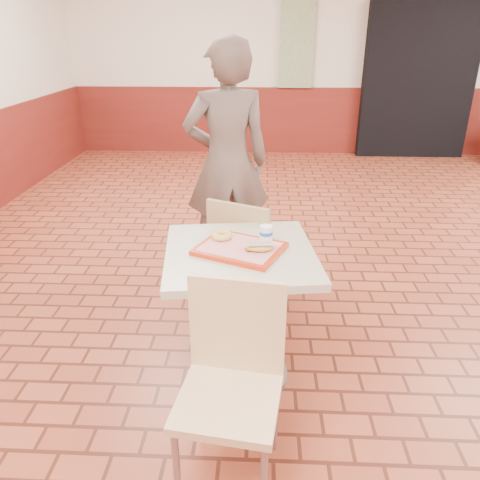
{
  "coord_description": "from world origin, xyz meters",
  "views": [
    {
      "loc": [
        -1.08,
        -2.48,
        1.81
      ],
      "look_at": [
        -1.18,
        -0.36,
        0.85
      ],
      "focal_mm": 35.0,
      "sensor_mm": 36.0,
      "label": 1
    }
  ],
  "objects_px": {
    "chair_main_back": "(246,257)",
    "customer": "(227,163)",
    "serving_tray": "(240,249)",
    "paper_cup": "(266,233)",
    "long_john_donut": "(259,247)",
    "main_table": "(240,295)",
    "ring_donut": "(221,235)",
    "chair_main_front": "(232,374)"
  },
  "relations": [
    {
      "from": "customer",
      "to": "ring_donut",
      "type": "xyz_separation_m",
      "value": [
        0.06,
        -1.21,
        -0.06
      ]
    },
    {
      "from": "chair_main_back",
      "to": "main_table",
      "type": "bearing_deg",
      "value": 113.29
    },
    {
      "from": "customer",
      "to": "ring_donut",
      "type": "height_order",
      "value": "customer"
    },
    {
      "from": "ring_donut",
      "to": "chair_main_front",
      "type": "bearing_deg",
      "value": -81.96
    },
    {
      "from": "main_table",
      "to": "ring_donut",
      "type": "xyz_separation_m",
      "value": [
        -0.1,
        0.09,
        0.3
      ]
    },
    {
      "from": "chair_main_front",
      "to": "ring_donut",
      "type": "bearing_deg",
      "value": 106.18
    },
    {
      "from": "ring_donut",
      "to": "serving_tray",
      "type": "bearing_deg",
      "value": -42.71
    },
    {
      "from": "paper_cup",
      "to": "customer",
      "type": "bearing_deg",
      "value": 103.09
    },
    {
      "from": "ring_donut",
      "to": "main_table",
      "type": "bearing_deg",
      "value": -42.71
    },
    {
      "from": "chair_main_back",
      "to": "customer",
      "type": "bearing_deg",
      "value": -53.43
    },
    {
      "from": "paper_cup",
      "to": "long_john_donut",
      "type": "bearing_deg",
      "value": -105.19
    },
    {
      "from": "main_table",
      "to": "serving_tray",
      "type": "distance_m",
      "value": 0.27
    },
    {
      "from": "paper_cup",
      "to": "chair_main_front",
      "type": "bearing_deg",
      "value": -101.72
    },
    {
      "from": "serving_tray",
      "to": "chair_main_front",
      "type": "bearing_deg",
      "value": -90.58
    },
    {
      "from": "customer",
      "to": "serving_tray",
      "type": "distance_m",
      "value": 1.32
    },
    {
      "from": "main_table",
      "to": "long_john_donut",
      "type": "relative_size",
      "value": 5.4
    },
    {
      "from": "chair_main_back",
      "to": "serving_tray",
      "type": "height_order",
      "value": "chair_main_back"
    },
    {
      "from": "serving_tray",
      "to": "paper_cup",
      "type": "bearing_deg",
      "value": 28.47
    },
    {
      "from": "customer",
      "to": "ring_donut",
      "type": "bearing_deg",
      "value": 78.17
    },
    {
      "from": "chair_main_front",
      "to": "paper_cup",
      "type": "height_order",
      "value": "paper_cup"
    },
    {
      "from": "long_john_donut",
      "to": "customer",
      "type": "bearing_deg",
      "value": 100.65
    },
    {
      "from": "long_john_donut",
      "to": "chair_main_back",
      "type": "bearing_deg",
      "value": 98.53
    },
    {
      "from": "customer",
      "to": "chair_main_back",
      "type": "bearing_deg",
      "value": 87.77
    },
    {
      "from": "chair_main_back",
      "to": "ring_donut",
      "type": "distance_m",
      "value": 0.57
    },
    {
      "from": "main_table",
      "to": "paper_cup",
      "type": "height_order",
      "value": "paper_cup"
    },
    {
      "from": "main_table",
      "to": "long_john_donut",
      "type": "xyz_separation_m",
      "value": [
        0.1,
        -0.05,
        0.3
      ]
    },
    {
      "from": "chair_main_back",
      "to": "customer",
      "type": "xyz_separation_m",
      "value": [
        -0.17,
        0.77,
        0.4
      ]
    },
    {
      "from": "paper_cup",
      "to": "main_table",
      "type": "bearing_deg",
      "value": -151.53
    },
    {
      "from": "chair_main_back",
      "to": "ring_donut",
      "type": "height_order",
      "value": "chair_main_back"
    },
    {
      "from": "ring_donut",
      "to": "paper_cup",
      "type": "relative_size",
      "value": 1.32
    },
    {
      "from": "chair_main_front",
      "to": "chair_main_back",
      "type": "relative_size",
      "value": 1.01
    },
    {
      "from": "chair_main_front",
      "to": "chair_main_back",
      "type": "height_order",
      "value": "chair_main_front"
    },
    {
      "from": "chair_main_back",
      "to": "long_john_donut",
      "type": "xyz_separation_m",
      "value": [
        0.09,
        -0.58,
        0.34
      ]
    },
    {
      "from": "chair_main_back",
      "to": "customer",
      "type": "height_order",
      "value": "customer"
    },
    {
      "from": "chair_main_front",
      "to": "serving_tray",
      "type": "xyz_separation_m",
      "value": [
        0.01,
        0.58,
        0.3
      ]
    },
    {
      "from": "main_table",
      "to": "chair_main_back",
      "type": "relative_size",
      "value": 0.89
    },
    {
      "from": "chair_main_back",
      "to": "serving_tray",
      "type": "bearing_deg",
      "value": 113.29
    },
    {
      "from": "main_table",
      "to": "customer",
      "type": "height_order",
      "value": "customer"
    },
    {
      "from": "customer",
      "to": "serving_tray",
      "type": "bearing_deg",
      "value": 82.41
    },
    {
      "from": "ring_donut",
      "to": "paper_cup",
      "type": "height_order",
      "value": "paper_cup"
    },
    {
      "from": "main_table",
      "to": "ring_donut",
      "type": "bearing_deg",
      "value": 137.29
    },
    {
      "from": "serving_tray",
      "to": "paper_cup",
      "type": "relative_size",
      "value": 4.86
    }
  ]
}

